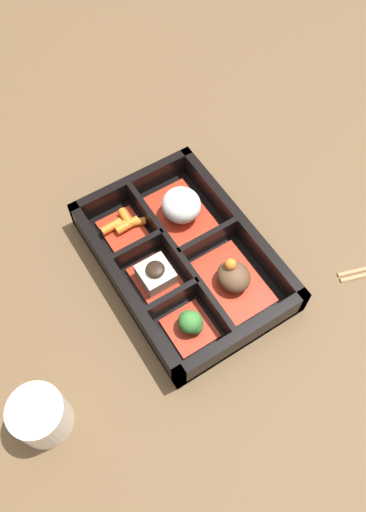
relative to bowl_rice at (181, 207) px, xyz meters
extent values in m
plane|color=brown|center=(0.07, -0.04, -0.03)|extent=(3.00, 3.00, 0.00)
cube|color=black|center=(0.07, -0.04, -0.03)|extent=(0.30, 0.21, 0.01)
cube|color=black|center=(0.07, -0.14, -0.01)|extent=(0.30, 0.01, 0.05)
cube|color=black|center=(0.07, 0.06, -0.01)|extent=(0.30, 0.01, 0.05)
cube|color=black|center=(-0.08, -0.04, -0.01)|extent=(0.01, 0.21, 0.05)
cube|color=black|center=(0.21, -0.04, -0.01)|extent=(0.01, 0.21, 0.05)
cube|color=black|center=(0.07, -0.05, -0.01)|extent=(0.27, 0.01, 0.05)
cube|color=black|center=(0.03, -0.09, -0.01)|extent=(0.01, 0.08, 0.05)
cube|color=black|center=(0.12, -0.09, -0.01)|extent=(0.01, 0.08, 0.05)
cube|color=black|center=(0.07, 0.00, -0.01)|extent=(0.01, 0.10, 0.05)
cube|color=#B22D19|center=(0.00, 0.00, -0.02)|extent=(0.11, 0.08, 0.01)
ellipsoid|color=silver|center=(0.00, 0.00, 0.01)|extent=(0.06, 0.06, 0.05)
cube|color=#B22D19|center=(0.13, 0.00, -0.02)|extent=(0.11, 0.08, 0.01)
ellipsoid|color=brown|center=(0.13, 0.00, 0.00)|extent=(0.05, 0.04, 0.03)
sphere|color=orange|center=(0.12, 0.00, 0.02)|extent=(0.02, 0.02, 0.02)
cube|color=#B22D19|center=(-0.02, -0.09, -0.02)|extent=(0.07, 0.06, 0.01)
cylinder|color=orange|center=(-0.02, -0.07, -0.01)|extent=(0.03, 0.05, 0.01)
cylinder|color=orange|center=(-0.03, -0.10, -0.01)|extent=(0.01, 0.03, 0.01)
cylinder|color=orange|center=(-0.02, -0.08, -0.01)|extent=(0.01, 0.04, 0.01)
cylinder|color=orange|center=(-0.03, -0.07, -0.01)|extent=(0.03, 0.01, 0.01)
cube|color=#B22D19|center=(0.07, -0.09, -0.02)|extent=(0.07, 0.06, 0.01)
cube|color=beige|center=(0.07, -0.09, -0.01)|extent=(0.04, 0.04, 0.02)
ellipsoid|color=black|center=(0.07, -0.09, 0.01)|extent=(0.03, 0.03, 0.01)
cube|color=#B22D19|center=(0.16, -0.09, -0.02)|extent=(0.06, 0.06, 0.01)
sphere|color=#387A33|center=(0.16, -0.08, 0.00)|extent=(0.03, 0.03, 0.03)
sphere|color=#387A33|center=(0.16, -0.08, -0.01)|extent=(0.02, 0.02, 0.02)
sphere|color=#387A33|center=(0.15, -0.09, 0.00)|extent=(0.03, 0.03, 0.03)
sphere|color=#387A33|center=(0.16, -0.09, 0.00)|extent=(0.03, 0.03, 0.03)
sphere|color=#387A33|center=(0.16, -0.08, -0.01)|extent=(0.02, 0.02, 0.02)
cylinder|color=beige|center=(0.16, -0.30, 0.00)|extent=(0.07, 0.07, 0.06)
cylinder|color=#597A38|center=(0.16, -0.30, 0.03)|extent=(0.05, 0.05, 0.01)
camera|label=1|loc=(0.36, -0.22, 0.60)|focal=35.00mm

